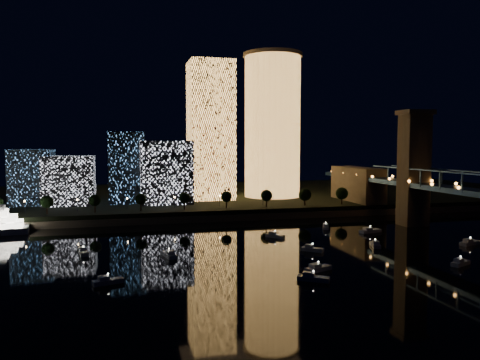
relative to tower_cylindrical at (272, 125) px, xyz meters
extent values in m
plane|color=black|center=(-26.99, -131.61, -46.31)|extent=(520.00, 520.00, 0.00)
cube|color=black|center=(-26.99, 28.39, -43.81)|extent=(420.00, 160.00, 5.00)
cube|color=#6B5E4C|center=(-26.99, -49.61, -44.81)|extent=(420.00, 6.00, 3.00)
cylinder|color=#FFAE51|center=(0.00, 0.00, -1.13)|extent=(32.00, 32.00, 80.37)
cylinder|color=#6B5E4C|center=(0.00, 0.00, 40.06)|extent=(34.00, 34.00, 2.00)
cube|color=#FFAE51|center=(-36.91, -2.90, -3.38)|extent=(23.84, 23.84, 75.86)
cube|color=silver|center=(-63.16, -16.10, -25.22)|extent=(26.14, 22.12, 32.18)
cube|color=#508FDA|center=(-82.70, -6.11, -22.92)|extent=(18.39, 23.90, 36.78)
cube|color=silver|center=(-111.04, -9.61, -29.05)|extent=(24.51, 22.28, 24.51)
cube|color=#508FDA|center=(-129.19, -5.08, -27.38)|extent=(19.90, 21.89, 27.86)
cube|color=#6B5E4C|center=(38.01, -81.61, -22.31)|extent=(11.00, 9.00, 48.00)
cube|color=#6B5E4C|center=(38.01, -81.61, 2.69)|extent=(13.00, 11.00, 2.00)
cube|color=#6B5E4C|center=(38.01, -31.61, -34.81)|extent=(12.00, 40.00, 23.00)
cube|color=navy|center=(33.01, -119.61, -24.81)|extent=(0.50, 0.50, 7.00)
cube|color=navy|center=(33.01, -95.61, -24.81)|extent=(0.50, 0.50, 7.00)
cube|color=navy|center=(33.01, -71.61, -24.81)|extent=(0.50, 0.50, 7.00)
sphere|color=orange|center=(32.51, -86.61, -26.51)|extent=(1.20, 1.20, 1.20)
sphere|color=orange|center=(32.51, -41.61, -26.51)|extent=(1.20, 1.20, 1.20)
cube|color=silver|center=(-37.24, -149.30, -45.71)|extent=(8.37, 6.59, 1.20)
cube|color=silver|center=(-38.29, -148.64, -44.61)|extent=(3.57, 3.34, 1.00)
sphere|color=white|center=(-37.24, -149.30, -43.71)|extent=(0.36, 0.36, 0.36)
cube|color=silver|center=(-71.01, -113.95, -45.71)|extent=(4.40, 8.74, 1.20)
cube|color=silver|center=(-70.74, -115.17, -44.61)|extent=(2.75, 3.32, 1.00)
sphere|color=white|center=(-71.01, -113.95, -43.71)|extent=(0.36, 0.36, 0.36)
cube|color=silver|center=(10.67, -145.21, -45.71)|extent=(7.62, 5.10, 1.20)
cube|color=silver|center=(9.67, -145.66, -44.61)|extent=(3.10, 2.77, 1.00)
sphere|color=white|center=(10.67, -145.21, -43.71)|extent=(0.36, 0.36, 0.36)
cube|color=silver|center=(-32.09, -140.67, -45.71)|extent=(8.72, 5.64, 1.20)
cube|color=silver|center=(-33.25, -141.15, -44.61)|extent=(3.52, 3.11, 1.00)
sphere|color=white|center=(-32.09, -140.67, -43.71)|extent=(0.36, 0.36, 0.36)
cube|color=silver|center=(-24.26, -117.95, -45.71)|extent=(7.05, 6.51, 1.20)
cube|color=silver|center=(-25.09, -117.24, -44.61)|extent=(3.17, 3.10, 1.00)
sphere|color=white|center=(-24.26, -117.95, -43.71)|extent=(0.36, 0.36, 0.36)
cube|color=silver|center=(11.30, -92.73, -45.71)|extent=(9.82, 5.13, 1.20)
cube|color=silver|center=(9.94, -93.06, -44.61)|extent=(3.76, 3.14, 1.00)
sphere|color=white|center=(11.30, -92.73, -43.71)|extent=(0.36, 0.36, 0.36)
cube|color=silver|center=(-0.36, -116.44, -45.71)|extent=(4.92, 8.27, 1.20)
cube|color=silver|center=(-0.74, -117.56, -44.61)|extent=(2.83, 3.27, 1.00)
sphere|color=white|center=(-0.36, -116.44, -43.71)|extent=(0.36, 0.36, 0.36)
cube|color=silver|center=(-88.70, -139.15, -45.71)|extent=(8.06, 4.60, 1.20)
cube|color=silver|center=(-89.80, -139.49, -44.61)|extent=(3.16, 2.70, 1.00)
sphere|color=white|center=(-88.70, -139.15, -43.71)|extent=(0.36, 0.36, 0.36)
cube|color=silver|center=(33.76, -121.91, -45.71)|extent=(9.03, 5.10, 1.20)
cube|color=silver|center=(32.52, -122.28, -44.61)|extent=(3.52, 3.00, 1.00)
sphere|color=white|center=(33.76, -121.91, -43.71)|extent=(0.36, 0.36, 0.36)
cube|color=silver|center=(-28.95, -93.04, -45.71)|extent=(6.77, 6.93, 1.20)
cube|color=silver|center=(-29.71, -92.24, -44.61)|extent=(3.15, 3.17, 1.00)
sphere|color=white|center=(-28.95, -93.04, -43.71)|extent=(0.36, 0.36, 0.36)
cube|color=silver|center=(-2.23, -79.89, -45.71)|extent=(4.98, 7.65, 1.20)
cube|color=silver|center=(-2.65, -80.90, -44.61)|extent=(2.74, 3.09, 1.00)
sphere|color=white|center=(-2.23, -79.89, -43.71)|extent=(0.36, 0.36, 0.36)
cube|color=silver|center=(-97.39, -104.10, -45.71)|extent=(3.87, 7.73, 1.20)
cube|color=silver|center=(-97.62, -103.01, -44.61)|extent=(2.43, 2.94, 1.00)
sphere|color=white|center=(-97.39, -104.10, -43.71)|extent=(0.36, 0.36, 0.36)
cylinder|color=black|center=(-116.99, -43.61, -39.31)|extent=(0.70, 0.70, 4.00)
sphere|color=black|center=(-116.99, -43.61, -35.81)|extent=(5.62, 5.62, 5.62)
cylinder|color=black|center=(-96.99, -43.61, -39.31)|extent=(0.70, 0.70, 4.00)
sphere|color=black|center=(-96.99, -43.61, -35.81)|extent=(5.21, 5.21, 5.21)
cylinder|color=black|center=(-76.99, -43.61, -39.31)|extent=(0.70, 0.70, 4.00)
sphere|color=black|center=(-76.99, -43.61, -35.81)|extent=(5.04, 5.04, 5.04)
cylinder|color=black|center=(-56.99, -43.61, -39.31)|extent=(0.70, 0.70, 4.00)
sphere|color=black|center=(-56.99, -43.61, -35.81)|extent=(5.13, 5.13, 5.13)
cylinder|color=black|center=(-36.99, -43.61, -39.31)|extent=(0.70, 0.70, 4.00)
sphere|color=black|center=(-36.99, -43.61, -35.81)|extent=(5.27, 5.27, 5.27)
cylinder|color=black|center=(-16.99, -43.61, -39.31)|extent=(0.70, 0.70, 4.00)
sphere|color=black|center=(-16.99, -43.61, -35.81)|extent=(5.69, 5.69, 5.69)
cylinder|color=black|center=(3.01, -43.61, -39.31)|extent=(0.70, 0.70, 4.00)
sphere|color=black|center=(3.01, -43.61, -35.81)|extent=(6.38, 6.38, 6.38)
cylinder|color=black|center=(23.01, -43.61, -39.31)|extent=(0.70, 0.70, 4.00)
sphere|color=black|center=(23.01, -43.61, -35.81)|extent=(6.21, 6.21, 6.21)
cylinder|color=black|center=(-126.99, -37.61, -38.81)|extent=(0.24, 0.24, 5.00)
sphere|color=#FFCC7F|center=(-126.99, -37.61, -36.01)|extent=(0.70, 0.70, 0.70)
cylinder|color=black|center=(-104.99, -37.61, -38.81)|extent=(0.24, 0.24, 5.00)
sphere|color=#FFCC7F|center=(-104.99, -37.61, -36.01)|extent=(0.70, 0.70, 0.70)
cylinder|color=black|center=(-82.99, -37.61, -38.81)|extent=(0.24, 0.24, 5.00)
sphere|color=#FFCC7F|center=(-82.99, -37.61, -36.01)|extent=(0.70, 0.70, 0.70)
cylinder|color=black|center=(-60.99, -37.61, -38.81)|extent=(0.24, 0.24, 5.00)
sphere|color=#FFCC7F|center=(-60.99, -37.61, -36.01)|extent=(0.70, 0.70, 0.70)
cylinder|color=black|center=(-38.99, -37.61, -38.81)|extent=(0.24, 0.24, 5.00)
sphere|color=#FFCC7F|center=(-38.99, -37.61, -36.01)|extent=(0.70, 0.70, 0.70)
cylinder|color=black|center=(-16.99, -37.61, -38.81)|extent=(0.24, 0.24, 5.00)
sphere|color=#FFCC7F|center=(-16.99, -37.61, -36.01)|extent=(0.70, 0.70, 0.70)
cylinder|color=black|center=(5.01, -37.61, -38.81)|extent=(0.24, 0.24, 5.00)
sphere|color=#FFCC7F|center=(5.01, -37.61, -36.01)|extent=(0.70, 0.70, 0.70)
camera|label=1|loc=(-84.55, -259.71, -11.13)|focal=35.00mm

